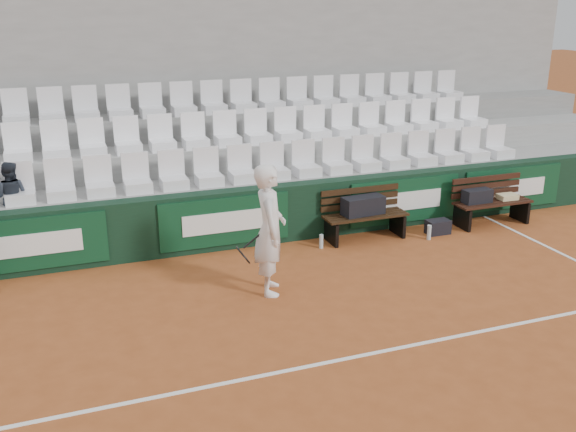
{
  "coord_description": "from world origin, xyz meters",
  "views": [
    {
      "loc": [
        -2.71,
        -5.95,
        3.98
      ],
      "look_at": [
        0.38,
        2.4,
        1.0
      ],
      "focal_mm": 40.0,
      "sensor_mm": 36.0,
      "label": 1
    }
  ],
  "objects_px": {
    "water_bottle_near": "(321,241)",
    "tennis_player": "(270,230)",
    "bench_right": "(492,213)",
    "bench_left": "(365,227)",
    "sports_bag_right": "(477,196)",
    "sports_bag_ground": "(438,227)",
    "water_bottle_far": "(429,232)",
    "sports_bag_left": "(363,205)",
    "spectator_c": "(7,168)"
  },
  "relations": [
    {
      "from": "bench_right",
      "to": "water_bottle_far",
      "type": "distance_m",
      "value": 1.57
    },
    {
      "from": "bench_right",
      "to": "sports_bag_left",
      "type": "height_order",
      "value": "sports_bag_left"
    },
    {
      "from": "bench_right",
      "to": "sports_bag_ground",
      "type": "relative_size",
      "value": 3.58
    },
    {
      "from": "water_bottle_near",
      "to": "bench_left",
      "type": "bearing_deg",
      "value": 9.76
    },
    {
      "from": "bench_left",
      "to": "bench_right",
      "type": "distance_m",
      "value": 2.58
    },
    {
      "from": "sports_bag_left",
      "to": "water_bottle_near",
      "type": "relative_size",
      "value": 3.03
    },
    {
      "from": "tennis_player",
      "to": "spectator_c",
      "type": "height_order",
      "value": "spectator_c"
    },
    {
      "from": "water_bottle_far",
      "to": "bench_right",
      "type": "bearing_deg",
      "value": 11.17
    },
    {
      "from": "bench_right",
      "to": "water_bottle_near",
      "type": "bearing_deg",
      "value": -179.51
    },
    {
      "from": "bench_right",
      "to": "sports_bag_right",
      "type": "bearing_deg",
      "value": 172.17
    },
    {
      "from": "spectator_c",
      "to": "bench_left",
      "type": "bearing_deg",
      "value": -173.02
    },
    {
      "from": "sports_bag_right",
      "to": "spectator_c",
      "type": "bearing_deg",
      "value": 172.58
    },
    {
      "from": "tennis_player",
      "to": "sports_bag_left",
      "type": "bearing_deg",
      "value": 34.09
    },
    {
      "from": "bench_left",
      "to": "sports_bag_right",
      "type": "relative_size",
      "value": 2.78
    },
    {
      "from": "bench_left",
      "to": "tennis_player",
      "type": "distance_m",
      "value": 2.8
    },
    {
      "from": "sports_bag_ground",
      "to": "spectator_c",
      "type": "bearing_deg",
      "value": 170.52
    },
    {
      "from": "sports_bag_right",
      "to": "water_bottle_near",
      "type": "xyz_separation_m",
      "value": [
        -3.15,
        -0.08,
        -0.45
      ]
    },
    {
      "from": "sports_bag_left",
      "to": "sports_bag_right",
      "type": "height_order",
      "value": "sports_bag_left"
    },
    {
      "from": "bench_right",
      "to": "sports_bag_left",
      "type": "xyz_separation_m",
      "value": [
        -2.62,
        0.16,
        0.38
      ]
    },
    {
      "from": "sports_bag_ground",
      "to": "tennis_player",
      "type": "xyz_separation_m",
      "value": [
        -3.62,
        -1.25,
        0.82
      ]
    },
    {
      "from": "bench_right",
      "to": "sports_bag_ground",
      "type": "distance_m",
      "value": 1.23
    },
    {
      "from": "water_bottle_far",
      "to": "bench_left",
      "type": "bearing_deg",
      "value": 157.53
    },
    {
      "from": "bench_left",
      "to": "water_bottle_near",
      "type": "bearing_deg",
      "value": -170.24
    },
    {
      "from": "water_bottle_near",
      "to": "bench_right",
      "type": "bearing_deg",
      "value": 0.49
    },
    {
      "from": "sports_bag_right",
      "to": "bench_right",
      "type": "bearing_deg",
      "value": -7.83
    },
    {
      "from": "bench_right",
      "to": "water_bottle_far",
      "type": "height_order",
      "value": "bench_right"
    },
    {
      "from": "sports_bag_left",
      "to": "sports_bag_right",
      "type": "xyz_separation_m",
      "value": [
        2.29,
        -0.12,
        -0.03
      ]
    },
    {
      "from": "bench_right",
      "to": "tennis_player",
      "type": "bearing_deg",
      "value": -164.46
    },
    {
      "from": "sports_bag_left",
      "to": "water_bottle_near",
      "type": "distance_m",
      "value": 1.01
    },
    {
      "from": "water_bottle_far",
      "to": "sports_bag_right",
      "type": "bearing_deg",
      "value": 16.11
    },
    {
      "from": "sports_bag_right",
      "to": "spectator_c",
      "type": "xyz_separation_m",
      "value": [
        -7.95,
        1.03,
        0.98
      ]
    },
    {
      "from": "sports_bag_left",
      "to": "water_bottle_far",
      "type": "height_order",
      "value": "sports_bag_left"
    },
    {
      "from": "water_bottle_near",
      "to": "tennis_player",
      "type": "height_order",
      "value": "tennis_player"
    },
    {
      "from": "sports_bag_ground",
      "to": "spectator_c",
      "type": "xyz_separation_m",
      "value": [
        -7.05,
        1.18,
        1.43
      ]
    },
    {
      "from": "bench_left",
      "to": "water_bottle_near",
      "type": "relative_size",
      "value": 6.14
    },
    {
      "from": "water_bottle_near",
      "to": "water_bottle_far",
      "type": "relative_size",
      "value": 0.93
    },
    {
      "from": "sports_bag_right",
      "to": "water_bottle_far",
      "type": "distance_m",
      "value": 1.34
    },
    {
      "from": "sports_bag_left",
      "to": "water_bottle_far",
      "type": "bearing_deg",
      "value": -23.35
    },
    {
      "from": "sports_bag_left",
      "to": "water_bottle_far",
      "type": "relative_size",
      "value": 2.81
    },
    {
      "from": "sports_bag_left",
      "to": "spectator_c",
      "type": "relative_size",
      "value": 0.67
    },
    {
      "from": "sports_bag_ground",
      "to": "water_bottle_near",
      "type": "bearing_deg",
      "value": 178.28
    },
    {
      "from": "sports_bag_right",
      "to": "sports_bag_ground",
      "type": "distance_m",
      "value": 1.01
    },
    {
      "from": "sports_bag_left",
      "to": "sports_bag_ground",
      "type": "height_order",
      "value": "sports_bag_left"
    },
    {
      "from": "water_bottle_near",
      "to": "sports_bag_ground",
      "type": "bearing_deg",
      "value": -1.72
    },
    {
      "from": "sports_bag_ground",
      "to": "water_bottle_near",
      "type": "distance_m",
      "value": 2.26
    },
    {
      "from": "water_bottle_near",
      "to": "spectator_c",
      "type": "distance_m",
      "value": 5.12
    },
    {
      "from": "bench_right",
      "to": "water_bottle_near",
      "type": "distance_m",
      "value": 3.49
    },
    {
      "from": "bench_right",
      "to": "tennis_player",
      "type": "height_order",
      "value": "tennis_player"
    },
    {
      "from": "sports_bag_ground",
      "to": "tennis_player",
      "type": "height_order",
      "value": "tennis_player"
    },
    {
      "from": "water_bottle_near",
      "to": "tennis_player",
      "type": "xyz_separation_m",
      "value": [
        -1.36,
        -1.32,
        0.82
      ]
    }
  ]
}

